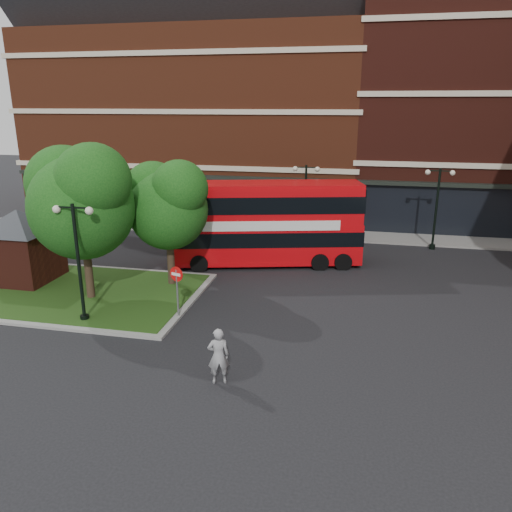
% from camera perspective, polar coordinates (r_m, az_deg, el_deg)
% --- Properties ---
extents(ground, '(120.00, 120.00, 0.00)m').
position_cam_1_polar(ground, '(19.87, -5.28, -9.10)').
color(ground, black).
rests_on(ground, ground).
extents(pavement_far, '(44.00, 3.00, 0.12)m').
position_cam_1_polar(pavement_far, '(35.01, 2.65, 2.77)').
color(pavement_far, slate).
rests_on(pavement_far, ground).
extents(terrace_far_left, '(26.00, 12.00, 14.00)m').
position_cam_1_polar(terrace_far_left, '(43.16, -6.40, 14.74)').
color(terrace_far_left, maroon).
rests_on(terrace_far_left, ground).
extents(terrace_far_right, '(18.00, 12.00, 16.00)m').
position_cam_1_polar(terrace_far_right, '(41.86, 24.61, 14.65)').
color(terrace_far_right, '#471911').
rests_on(terrace_far_right, ground).
extents(traffic_island, '(12.60, 7.60, 0.15)m').
position_cam_1_polar(traffic_island, '(25.60, -20.65, -3.85)').
color(traffic_island, gray).
rests_on(traffic_island, ground).
extents(kiosk, '(6.51, 6.51, 3.60)m').
position_cam_1_polar(kiosk, '(27.42, -25.35, 1.89)').
color(kiosk, '#471911').
rests_on(kiosk, traffic_island).
extents(tree_island_west, '(5.40, 4.71, 7.21)m').
position_cam_1_polar(tree_island_west, '(23.30, -19.48, 6.38)').
color(tree_island_west, '#2D2116').
rests_on(tree_island_west, ground).
extents(tree_island_east, '(4.46, 3.90, 6.29)m').
position_cam_1_polar(tree_island_east, '(24.24, -10.17, 6.15)').
color(tree_island_east, '#2D2116').
rests_on(tree_island_east, ground).
extents(lamp_island, '(1.72, 0.36, 5.00)m').
position_cam_1_polar(lamp_island, '(21.21, -19.68, -0.12)').
color(lamp_island, black).
rests_on(lamp_island, ground).
extents(lamp_far_left, '(1.72, 0.36, 5.00)m').
position_cam_1_polar(lamp_far_left, '(32.21, 5.66, 6.47)').
color(lamp_far_left, black).
rests_on(lamp_far_left, ground).
extents(lamp_far_right, '(1.72, 0.36, 5.00)m').
position_cam_1_polar(lamp_far_right, '(32.35, 19.95, 5.57)').
color(lamp_far_right, black).
rests_on(lamp_far_right, ground).
extents(bus, '(10.84, 4.94, 4.04)m').
position_cam_1_polar(bus, '(27.54, 0.98, 4.34)').
color(bus, red).
rests_on(bus, ground).
extents(woman, '(0.81, 0.66, 1.92)m').
position_cam_1_polar(woman, '(16.40, -4.32, -11.32)').
color(woman, gray).
rests_on(woman, ground).
extents(car_silver, '(4.02, 1.80, 1.34)m').
position_cam_1_polar(car_silver, '(34.05, -5.76, 3.34)').
color(car_silver, '#A5A6AC').
rests_on(car_silver, ground).
extents(car_white, '(3.88, 1.48, 1.26)m').
position_cam_1_polar(car_white, '(33.09, 8.64, 2.75)').
color(car_white, silver).
rests_on(car_white, ground).
extents(no_entry_sign, '(0.62, 0.25, 2.30)m').
position_cam_1_polar(no_entry_sign, '(20.95, -9.04, -2.94)').
color(no_entry_sign, slate).
rests_on(no_entry_sign, ground).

